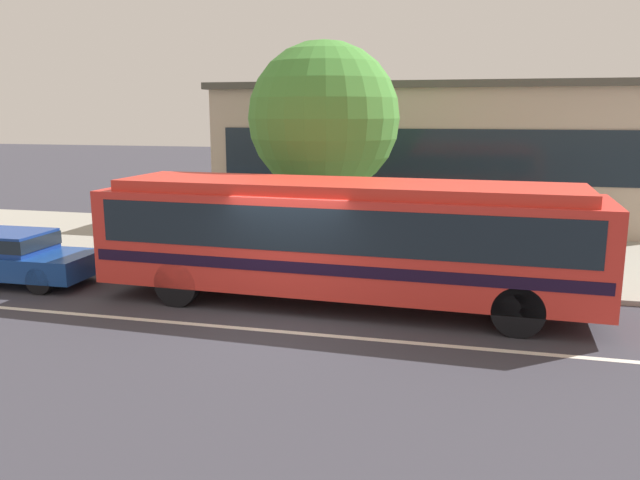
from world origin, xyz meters
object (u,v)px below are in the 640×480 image
pedestrian_standing_by_tree (225,224)px  street_tree_near_stop (324,118)px  sedan_behind_bus (2,254)px  pedestrian_waiting_near_sign (274,226)px  bus_stop_sign (583,223)px  transit_bus (344,234)px  pedestrian_walking_along_curb (502,237)px

pedestrian_standing_by_tree → street_tree_near_stop: size_ratio=0.28×
pedestrian_standing_by_tree → street_tree_near_stop: street_tree_near_stop is taller
sedan_behind_bus → street_tree_near_stop: size_ratio=0.77×
pedestrian_waiting_near_sign → bus_stop_sign: (7.70, -1.02, 0.56)m
pedestrian_waiting_near_sign → street_tree_near_stop: size_ratio=0.29×
transit_bus → bus_stop_sign: bearing=20.6°
transit_bus → pedestrian_waiting_near_sign: (-2.56, 2.95, -0.45)m
sedan_behind_bus → pedestrian_waiting_near_sign: bearing=27.6°
pedestrian_waiting_near_sign → pedestrian_walking_along_curb: bearing=-0.4°
pedestrian_walking_along_curb → transit_bus: bearing=-139.7°
transit_bus → street_tree_near_stop: bearing=109.5°
sedan_behind_bus → street_tree_near_stop: street_tree_near_stop is taller
pedestrian_waiting_near_sign → sedan_behind_bus: bearing=-152.4°
transit_bus → pedestrian_standing_by_tree: size_ratio=6.43×
sedan_behind_bus → pedestrian_waiting_near_sign: pedestrian_waiting_near_sign is taller
transit_bus → street_tree_near_stop: size_ratio=1.82×
pedestrian_standing_by_tree → transit_bus: bearing=-36.7°
transit_bus → pedestrian_standing_by_tree: bearing=143.3°
sedan_behind_bus → bus_stop_sign: (13.80, 2.17, 0.98)m
sedan_behind_bus → pedestrian_waiting_near_sign: (6.10, 3.19, 0.42)m
transit_bus → pedestrian_waiting_near_sign: bearing=131.0°
pedestrian_waiting_near_sign → pedestrian_walking_along_curb: 5.98m
bus_stop_sign → sedan_behind_bus: bearing=-171.1°
sedan_behind_bus → transit_bus: bearing=1.6°
pedestrian_standing_by_tree → pedestrian_waiting_near_sign: bearing=-1.9°
pedestrian_walking_along_curb → street_tree_near_stop: bearing=166.3°
pedestrian_waiting_near_sign → street_tree_near_stop: street_tree_near_stop is taller
pedestrian_standing_by_tree → bus_stop_sign: bearing=-6.7°
pedestrian_walking_along_curb → pedestrian_waiting_near_sign: bearing=179.6°
bus_stop_sign → street_tree_near_stop: bearing=161.8°
pedestrian_walking_along_curb → street_tree_near_stop: 5.80m
pedestrian_standing_by_tree → sedan_behind_bus: bearing=-145.1°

